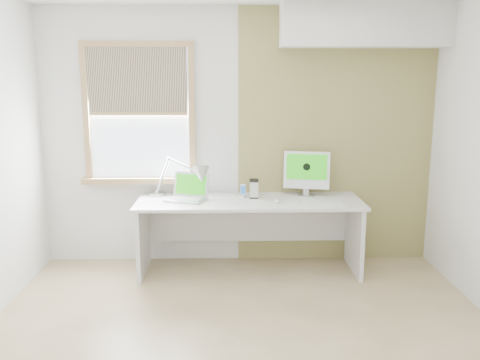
{
  "coord_description": "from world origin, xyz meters",
  "views": [
    {
      "loc": [
        -0.11,
        -3.46,
        1.92
      ],
      "look_at": [
        0.0,
        1.05,
        1.0
      ],
      "focal_mm": 38.19,
      "sensor_mm": 36.0,
      "label": 1
    }
  ],
  "objects_px": {
    "desk": "(249,218)",
    "laptop": "(188,193)",
    "external_drive": "(254,189)",
    "imac": "(307,171)",
    "desk_lamp": "(193,177)"
  },
  "relations": [
    {
      "from": "external_drive",
      "to": "desk",
      "type": "bearing_deg",
      "value": -128.17
    },
    {
      "from": "desk",
      "to": "imac",
      "type": "height_order",
      "value": "imac"
    },
    {
      "from": "external_drive",
      "to": "laptop",
      "type": "bearing_deg",
      "value": -173.18
    },
    {
      "from": "imac",
      "to": "desk",
      "type": "bearing_deg",
      "value": -167.78
    },
    {
      "from": "desk_lamp",
      "to": "laptop",
      "type": "relative_size",
      "value": 1.53
    },
    {
      "from": "laptop",
      "to": "imac",
      "type": "relative_size",
      "value": 0.95
    },
    {
      "from": "desk",
      "to": "laptop",
      "type": "distance_m",
      "value": 0.66
    },
    {
      "from": "laptop",
      "to": "external_drive",
      "type": "height_order",
      "value": "laptop"
    },
    {
      "from": "laptop",
      "to": "desk",
      "type": "bearing_deg",
      "value": 1.3
    },
    {
      "from": "desk",
      "to": "external_drive",
      "type": "relative_size",
      "value": 12.37
    },
    {
      "from": "desk_lamp",
      "to": "desk",
      "type": "bearing_deg",
      "value": -6.17
    },
    {
      "from": "laptop",
      "to": "imac",
      "type": "height_order",
      "value": "imac"
    },
    {
      "from": "desk",
      "to": "desk_lamp",
      "type": "height_order",
      "value": "desk_lamp"
    },
    {
      "from": "laptop",
      "to": "imac",
      "type": "xyz_separation_m",
      "value": [
        1.19,
        0.14,
        0.19
      ]
    },
    {
      "from": "imac",
      "to": "laptop",
      "type": "bearing_deg",
      "value": -173.27
    }
  ]
}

